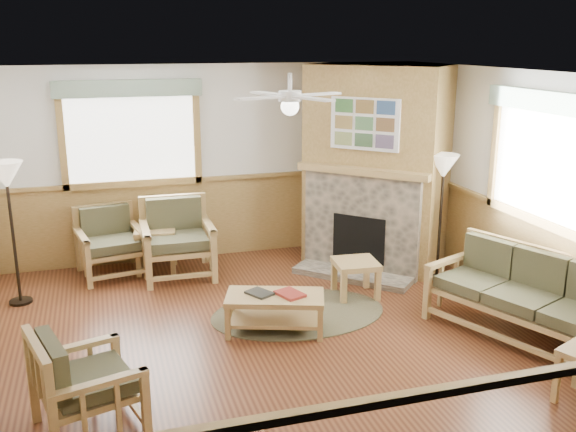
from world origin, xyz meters
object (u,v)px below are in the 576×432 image
object	(u,v)px
sofa	(525,298)
end_table_chairs	(156,249)
armchair_back_right	(177,239)
armchair_left	(87,381)
coffee_table	(275,313)
floor_lamp_right	(440,218)
floor_lamp_left	(13,234)
armchair_back_left	(111,243)
footstool	(356,278)

from	to	relation	value
sofa	end_table_chairs	size ratio (longest dim) A/B	3.33
armchair_back_right	armchair_left	bearing A→B (deg)	-108.54
coffee_table	floor_lamp_right	world-z (taller)	floor_lamp_right
coffee_table	end_table_chairs	world-z (taller)	end_table_chairs
sofa	floor_lamp_left	bearing A→B (deg)	-139.04
coffee_table	armchair_back_left	bearing A→B (deg)	144.37
armchair_back_left	armchair_back_right	size ratio (longest dim) A/B	0.89
armchair_back_right	floor_lamp_right	bearing A→B (deg)	-18.99
armchair_back_left	footstool	xyz separation A→B (m)	(2.81, -1.58, -0.22)
armchair_left	floor_lamp_right	size ratio (longest dim) A/B	0.51
end_table_chairs	armchair_left	bearing A→B (deg)	-103.81
footstool	floor_lamp_left	bearing A→B (deg)	166.52
armchair_back_right	end_table_chairs	xyz separation A→B (m)	(-0.26, 0.27, -0.20)
armchair_back_left	armchair_back_right	distance (m)	0.88
coffee_table	floor_lamp_right	bearing A→B (deg)	38.45
armchair_back_right	armchair_left	size ratio (longest dim) A/B	1.18
sofa	end_table_chairs	world-z (taller)	sofa
armchair_back_left	end_table_chairs	distance (m)	0.60
armchair_left	footstool	world-z (taller)	armchair_left
end_table_chairs	floor_lamp_left	xyz separation A→B (m)	(-1.66, -0.65, 0.56)
armchair_back_right	end_table_chairs	size ratio (longest dim) A/B	1.69
armchair_left	end_table_chairs	distance (m)	3.65
footstool	floor_lamp_left	size ratio (longest dim) A/B	0.30
floor_lamp_left	end_table_chairs	bearing A→B (deg)	21.33
armchair_left	footstool	xyz separation A→B (m)	(3.09, 1.96, -0.20)
armchair_back_left	end_table_chairs	size ratio (longest dim) A/B	1.51
footstool	floor_lamp_right	size ratio (longest dim) A/B	0.31
end_table_chairs	floor_lamp_left	distance (m)	1.87
coffee_table	footstool	world-z (taller)	footstool
footstool	floor_lamp_right	bearing A→B (deg)	8.68
end_table_chairs	coffee_table	bearing A→B (deg)	-65.57
end_table_chairs	floor_lamp_right	world-z (taller)	floor_lamp_right
sofa	end_table_chairs	distance (m)	4.67
sofa	armchair_back_right	distance (m)	4.30
armchair_back_right	footstool	distance (m)	2.38
floor_lamp_left	floor_lamp_right	size ratio (longest dim) A/B	1.03
armchair_left	armchair_back_left	bearing A→B (deg)	-20.82
end_table_chairs	footstool	size ratio (longest dim) A/B	1.16
coffee_table	floor_lamp_right	size ratio (longest dim) A/B	0.62
floor_lamp_right	armchair_back_right	bearing A→B (deg)	160.56
coffee_table	floor_lamp_left	world-z (taller)	floor_lamp_left
end_table_chairs	floor_lamp_right	distance (m)	3.75
end_table_chairs	floor_lamp_left	world-z (taller)	floor_lamp_left
sofa	armchair_left	size ratio (longest dim) A/B	2.33
coffee_table	armchair_back_right	bearing A→B (deg)	130.07
end_table_chairs	footstool	world-z (taller)	end_table_chairs
armchair_back_left	armchair_back_right	bearing A→B (deg)	-28.70
sofa	armchair_back_right	world-z (taller)	armchair_back_right
armchair_back_right	armchair_left	distance (m)	3.46
armchair_back_left	footstool	size ratio (longest dim) A/B	1.75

